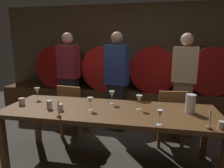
{
  "coord_description": "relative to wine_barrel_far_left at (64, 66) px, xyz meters",
  "views": [
    {
      "loc": [
        0.44,
        -2.07,
        1.56
      ],
      "look_at": [
        -0.09,
        0.65,
        0.97
      ],
      "focal_mm": 31.67,
      "sensor_mm": 36.0,
      "label": 1
    }
  ],
  "objects": [
    {
      "name": "wine_glass_far_left",
      "position": [
        0.46,
        -1.88,
        -0.13
      ],
      "size": [
        0.08,
        0.08,
        0.17
      ],
      "color": "white",
      "rests_on": "dining_table"
    },
    {
      "name": "wine_barrel_far_right",
      "position": [
        3.19,
        0.0,
        0.0
      ],
      "size": [
        0.95,
        0.79,
        0.95
      ],
      "color": "#513319",
      "rests_on": "barrel_shelf"
    },
    {
      "name": "guest_left",
      "position": [
        0.5,
        -0.84,
        -0.11
      ],
      "size": [
        0.41,
        0.3,
        1.73
      ],
      "rotation": [
        0.0,
        0.0,
        2.97
      ],
      "color": "black",
      "rests_on": "ground"
    },
    {
      "name": "candle_left",
      "position": [
        1.07,
        -2.47,
        -0.2
      ],
      "size": [
        0.05,
        0.05,
        0.19
      ],
      "color": "olive",
      "rests_on": "dining_table"
    },
    {
      "name": "cup_far_right",
      "position": [
        2.71,
        -2.46,
        -0.21
      ],
      "size": [
        0.06,
        0.06,
        0.08
      ],
      "primitive_type": "cylinder",
      "color": "beige",
      "rests_on": "dining_table"
    },
    {
      "name": "cup_far_left",
      "position": [
        0.4,
        -2.16,
        -0.2
      ],
      "size": [
        0.08,
        0.08,
        0.09
      ],
      "primitive_type": "cylinder",
      "color": "beige",
      "rests_on": "dining_table"
    },
    {
      "name": "barrel_shelf",
      "position": [
        1.59,
        0.0,
        -0.74
      ],
      "size": [
        5.85,
        0.9,
        0.53
      ],
      "primitive_type": "cube",
      "color": "brown",
      "rests_on": "ground"
    },
    {
      "name": "dining_table",
      "position": [
        1.55,
        -2.12,
        -0.32
      ],
      "size": [
        2.6,
        0.86,
        0.75
      ],
      "color": "brown",
      "rests_on": "ground"
    },
    {
      "name": "back_wall",
      "position": [
        1.59,
        0.55,
        0.21
      ],
      "size": [
        6.5,
        0.24,
        2.43
      ],
      "primitive_type": "cube",
      "color": "brown",
      "rests_on": "ground"
    },
    {
      "name": "cup_center_left",
      "position": [
        0.83,
        -2.24,
        -0.2
      ],
      "size": [
        0.07,
        0.07,
        0.11
      ],
      "primitive_type": "cylinder",
      "color": "silver",
      "rests_on": "dining_table"
    },
    {
      "name": "guest_right",
      "position": [
        2.58,
        -1.04,
        -0.13
      ],
      "size": [
        0.42,
        0.31,
        1.7
      ],
      "rotation": [
        0.0,
        0.0,
        2.93
      ],
      "color": "brown",
      "rests_on": "ground"
    },
    {
      "name": "wine_glass_center",
      "position": [
        1.55,
        -1.89,
        -0.12
      ],
      "size": [
        0.08,
        0.08,
        0.17
      ],
      "color": "silver",
      "rests_on": "dining_table"
    },
    {
      "name": "wine_barrel_center_right",
      "position": [
        2.09,
        0.0,
        0.0
      ],
      "size": [
        0.95,
        0.79,
        0.95
      ],
      "color": "brown",
      "rests_on": "barrel_shelf"
    },
    {
      "name": "guest_center",
      "position": [
        1.47,
        -1.04,
        -0.12
      ],
      "size": [
        0.42,
        0.31,
        1.73
      ],
      "rotation": [
        0.0,
        0.0,
        2.95
      ],
      "color": "black",
      "rests_on": "ground"
    },
    {
      "name": "cup_center_right",
      "position": [
        0.99,
        -2.27,
        -0.21
      ],
      "size": [
        0.07,
        0.07,
        0.08
      ],
      "primitive_type": "cylinder",
      "color": "beige",
      "rests_on": "dining_table"
    },
    {
      "name": "wine_glass_left",
      "position": [
        1.34,
        -2.19,
        -0.14
      ],
      "size": [
        0.08,
        0.08,
        0.16
      ],
      "color": "silver",
      "rests_on": "dining_table"
    },
    {
      "name": "wine_glass_right",
      "position": [
        1.92,
        -2.05,
        -0.12
      ],
      "size": [
        0.08,
        0.08,
        0.18
      ],
      "color": "silver",
      "rests_on": "dining_table"
    },
    {
      "name": "wine_barrel_center_left",
      "position": [
        1.07,
        0.0,
        0.0
      ],
      "size": [
        0.95,
        0.79,
        0.95
      ],
      "color": "#513319",
      "rests_on": "barrel_shelf"
    },
    {
      "name": "wine_barrel_far_left",
      "position": [
        0.0,
        0.0,
        0.0
      ],
      "size": [
        0.95,
        0.79,
        0.95
      ],
      "color": "#513319",
      "rests_on": "barrel_shelf"
    },
    {
      "name": "chair_right",
      "position": [
        2.36,
        -1.45,
        -0.51
      ],
      "size": [
        0.44,
        0.44,
        0.88
      ],
      "rotation": [
        0.0,
        0.0,
        3.25
      ],
      "color": "brown",
      "rests_on": "ground"
    },
    {
      "name": "candle_right",
      "position": [
        2.6,
        -2.48,
        -0.19
      ],
      "size": [
        0.05,
        0.05,
        0.2
      ],
      "color": "olive",
      "rests_on": "dining_table"
    },
    {
      "name": "wine_glass_far_right",
      "position": [
        2.14,
        -2.48,
        -0.14
      ],
      "size": [
        0.06,
        0.06,
        0.16
      ],
      "color": "silver",
      "rests_on": "dining_table"
    },
    {
      "name": "pitcher",
      "position": [
        2.5,
        -2.05,
        -0.14
      ],
      "size": [
        0.11,
        0.11,
        0.22
      ],
      "color": "white",
      "rests_on": "dining_table"
    },
    {
      "name": "chair_left",
      "position": [
        0.8,
        -1.45,
        -0.51
      ],
      "size": [
        0.45,
        0.45,
        0.88
      ],
      "rotation": [
        0.0,
        0.0,
        3.01
      ],
      "color": "brown",
      "rests_on": "ground"
    }
  ]
}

